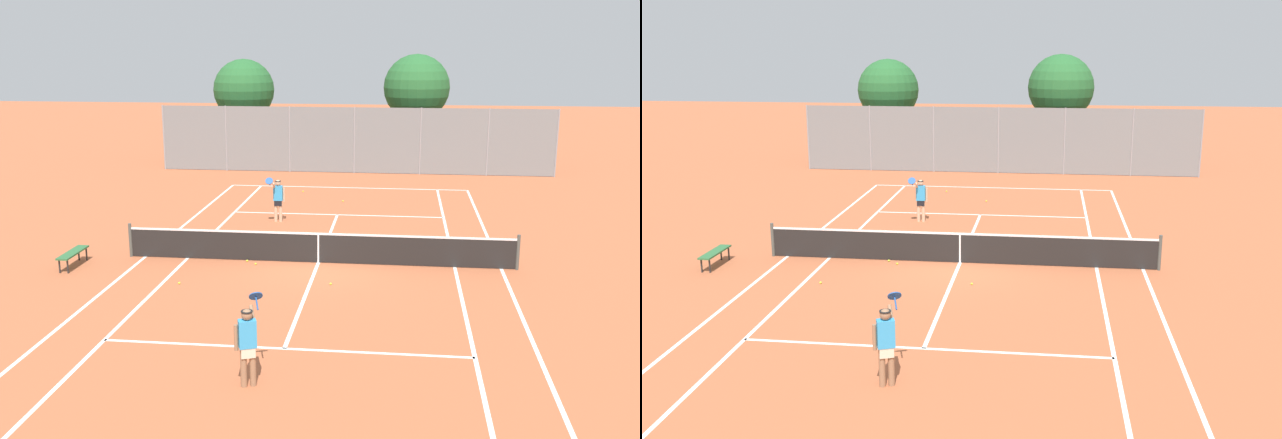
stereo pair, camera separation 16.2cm
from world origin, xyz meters
TOP-DOWN VIEW (x-y plane):
  - ground_plane at (0.00, 0.00)m, footprint 120.00×120.00m
  - court_line_markings at (0.00, 0.00)m, footprint 11.10×23.90m
  - tennis_net at (0.00, 0.00)m, footprint 12.00×0.10m
  - player_near_side at (-0.41, -8.20)m, footprint 0.47×0.87m
  - player_far_left at (-2.12, 5.03)m, footprint 0.63×0.76m
  - loose_tennis_ball_0 at (-3.63, -2.44)m, footprint 0.07×0.07m
  - loose_tennis_ball_1 at (-1.87, -0.43)m, footprint 0.07×0.07m
  - loose_tennis_ball_2 at (0.02, 8.80)m, footprint 0.07×0.07m
  - loose_tennis_ball_3 at (-2.19, -0.15)m, footprint 0.07×0.07m
  - loose_tennis_ball_4 at (0.58, -2.02)m, footprint 0.07×0.07m
  - loose_tennis_ball_5 at (-1.96, 10.66)m, footprint 0.07×0.07m
  - courtside_bench at (-7.28, -1.23)m, footprint 0.36×1.50m
  - back_fence at (-0.00, 15.89)m, footprint 20.40×0.08m
  - tree_behind_left at (-6.55, 19.12)m, footprint 3.43×3.43m
  - tree_behind_right at (3.15, 19.04)m, footprint 3.60×3.60m

SIDE VIEW (x-z plane):
  - ground_plane at x=0.00m, z-range 0.00..0.00m
  - court_line_markings at x=0.00m, z-range 0.00..0.01m
  - loose_tennis_ball_0 at x=-3.63m, z-range 0.00..0.07m
  - loose_tennis_ball_1 at x=-1.87m, z-range 0.00..0.07m
  - loose_tennis_ball_2 at x=0.02m, z-range 0.00..0.07m
  - loose_tennis_ball_3 at x=-2.19m, z-range 0.00..0.07m
  - loose_tennis_ball_4 at x=0.58m, z-range 0.00..0.07m
  - loose_tennis_ball_5 at x=-1.96m, z-range 0.00..0.07m
  - courtside_bench at x=-7.28m, z-range 0.18..0.64m
  - tennis_net at x=0.00m, z-range -0.03..1.04m
  - player_near_side at x=-0.41m, z-range 0.04..1.81m
  - player_far_left at x=-2.12m, z-range 0.04..1.81m
  - back_fence at x=0.00m, z-range 0.00..3.42m
  - tree_behind_left at x=-6.55m, z-range 1.08..6.83m
  - tree_behind_right at x=3.15m, z-range 1.12..7.16m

